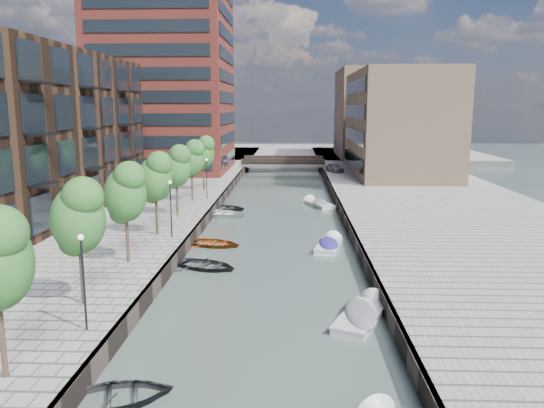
# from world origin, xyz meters

# --- Properties ---
(water) EXTENTS (300.00, 300.00, 0.00)m
(water) POSITION_xyz_m (0.00, 40.00, 0.00)
(water) COLOR #38473F
(water) RESTS_ON ground
(quay_right) EXTENTS (20.00, 140.00, 1.00)m
(quay_right) POSITION_xyz_m (16.00, 40.00, 0.50)
(quay_right) COLOR gray
(quay_right) RESTS_ON ground
(quay_wall_left) EXTENTS (0.25, 140.00, 1.00)m
(quay_wall_left) POSITION_xyz_m (-6.10, 40.00, 0.50)
(quay_wall_left) COLOR #332823
(quay_wall_left) RESTS_ON ground
(quay_wall_right) EXTENTS (0.25, 140.00, 1.00)m
(quay_wall_right) POSITION_xyz_m (6.10, 40.00, 0.50)
(quay_wall_right) COLOR #332823
(quay_wall_right) RESTS_ON ground
(far_closure) EXTENTS (80.00, 40.00, 1.00)m
(far_closure) POSITION_xyz_m (0.00, 100.00, 0.50)
(far_closure) COLOR gray
(far_closure) RESTS_ON ground
(apartment_block) EXTENTS (8.00, 38.00, 14.00)m
(apartment_block) POSITION_xyz_m (-20.00, 30.00, 8.00)
(apartment_block) COLOR black
(apartment_block) RESTS_ON quay_left
(tower) EXTENTS (18.00, 18.00, 30.00)m
(tower) POSITION_xyz_m (-17.00, 65.00, 16.00)
(tower) COLOR maroon
(tower) RESTS_ON quay_left
(tan_block_near) EXTENTS (12.00, 25.00, 14.00)m
(tan_block_near) POSITION_xyz_m (16.00, 62.00, 8.00)
(tan_block_near) COLOR tan
(tan_block_near) RESTS_ON quay_right
(tan_block_far) EXTENTS (12.00, 20.00, 16.00)m
(tan_block_far) POSITION_xyz_m (16.00, 88.00, 9.00)
(tan_block_far) COLOR tan
(tan_block_far) RESTS_ON quay_right
(bridge) EXTENTS (13.00, 6.00, 1.30)m
(bridge) POSITION_xyz_m (0.00, 72.00, 1.39)
(bridge) COLOR gray
(bridge) RESTS_ON ground
(tree_1) EXTENTS (2.50, 2.50, 5.95)m
(tree_1) POSITION_xyz_m (-8.50, 11.00, 5.31)
(tree_1) COLOR #382619
(tree_1) RESTS_ON quay_left
(tree_2) EXTENTS (2.50, 2.50, 5.95)m
(tree_2) POSITION_xyz_m (-8.50, 18.00, 5.31)
(tree_2) COLOR #382619
(tree_2) RESTS_ON quay_left
(tree_3) EXTENTS (2.50, 2.50, 5.95)m
(tree_3) POSITION_xyz_m (-8.50, 25.00, 5.31)
(tree_3) COLOR #382619
(tree_3) RESTS_ON quay_left
(tree_4) EXTENTS (2.50, 2.50, 5.95)m
(tree_4) POSITION_xyz_m (-8.50, 32.00, 5.31)
(tree_4) COLOR #382619
(tree_4) RESTS_ON quay_left
(tree_5) EXTENTS (2.50, 2.50, 5.95)m
(tree_5) POSITION_xyz_m (-8.50, 39.00, 5.31)
(tree_5) COLOR #382619
(tree_5) RESTS_ON quay_left
(tree_6) EXTENTS (2.50, 2.50, 5.95)m
(tree_6) POSITION_xyz_m (-8.50, 46.00, 5.31)
(tree_6) COLOR #382619
(tree_6) RESTS_ON quay_left
(lamp_0) EXTENTS (0.24, 0.24, 4.12)m
(lamp_0) POSITION_xyz_m (-7.20, 8.00, 3.51)
(lamp_0) COLOR black
(lamp_0) RESTS_ON quay_left
(lamp_1) EXTENTS (0.24, 0.24, 4.12)m
(lamp_1) POSITION_xyz_m (-7.20, 24.00, 3.51)
(lamp_1) COLOR black
(lamp_1) RESTS_ON quay_left
(lamp_2) EXTENTS (0.24, 0.24, 4.12)m
(lamp_2) POSITION_xyz_m (-7.20, 40.00, 3.51)
(lamp_2) COLOR black
(lamp_2) RESTS_ON quay_left
(sloop_0) EXTENTS (4.74, 3.97, 0.84)m
(sloop_0) POSITION_xyz_m (-4.76, 4.26, 0.00)
(sloop_0) COLOR #232326
(sloop_0) RESTS_ON ground
(sloop_1) EXTENTS (5.07, 4.43, 0.87)m
(sloop_1) POSITION_xyz_m (-4.10, 19.93, 0.00)
(sloop_1) COLOR black
(sloop_1) RESTS_ON ground
(sloop_2) EXTENTS (4.86, 4.09, 0.86)m
(sloop_2) POSITION_xyz_m (-4.40, 25.50, 0.00)
(sloop_2) COLOR maroon
(sloop_2) RESTS_ON ground
(sloop_3) EXTENTS (6.00, 5.11, 1.05)m
(sloop_3) POSITION_xyz_m (-5.35, 36.35, 0.00)
(sloop_3) COLOR silver
(sloop_3) RESTS_ON ground
(sloop_4) EXTENTS (5.13, 4.28, 0.92)m
(sloop_4) POSITION_xyz_m (-5.40, 39.50, 0.00)
(sloop_4) COLOR black
(sloop_4) RESTS_ON ground
(motorboat_1) EXTENTS (3.41, 5.04, 1.60)m
(motorboat_1) POSITION_xyz_m (4.92, 12.06, 0.19)
(motorboat_1) COLOR #B7B7B5
(motorboat_1) RESTS_ON ground
(motorboat_3) EXTENTS (2.43, 4.69, 1.49)m
(motorboat_3) POSITION_xyz_m (4.19, 25.45, 0.18)
(motorboat_3) COLOR silver
(motorboat_3) RESTS_ON ground
(motorboat_4) EXTENTS (3.30, 4.87, 1.54)m
(motorboat_4) POSITION_xyz_m (4.14, 42.15, 0.19)
(motorboat_4) COLOR beige
(motorboat_4) RESTS_ON ground
(car) EXTENTS (2.82, 3.93, 1.24)m
(car) POSITION_xyz_m (7.50, 63.54, 1.62)
(car) COLOR #949698
(car) RESTS_ON quay_right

